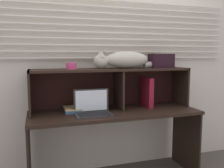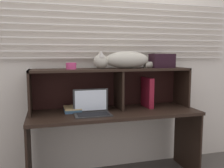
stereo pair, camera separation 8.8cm
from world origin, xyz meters
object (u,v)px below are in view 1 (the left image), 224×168
(cat, at_px, (124,60))
(small_basket, at_px, (71,66))
(laptop, at_px, (93,109))
(storage_box, at_px, (161,61))
(binder_upright, at_px, (147,92))
(book_stack, at_px, (73,109))

(cat, height_order, small_basket, cat)
(laptop, bearing_deg, storage_box, 11.69)
(binder_upright, bearing_deg, storage_box, 0.00)
(cat, distance_m, storage_box, 0.42)
(laptop, distance_m, storage_box, 0.91)
(binder_upright, bearing_deg, small_basket, 180.00)
(book_stack, bearing_deg, small_basket, 169.30)
(laptop, distance_m, small_basket, 0.45)
(book_stack, distance_m, small_basket, 0.42)
(binder_upright, relative_size, small_basket, 3.17)
(laptop, bearing_deg, binder_upright, 14.58)
(book_stack, bearing_deg, laptop, -44.50)
(cat, distance_m, binder_upright, 0.43)
(laptop, bearing_deg, book_stack, 135.50)
(laptop, height_order, book_stack, laptop)
(book_stack, bearing_deg, storage_box, 0.04)
(cat, relative_size, storage_box, 3.27)
(small_basket, bearing_deg, laptop, -44.03)
(cat, height_order, laptop, cat)
(binder_upright, height_order, small_basket, small_basket)
(laptop, relative_size, binder_upright, 1.07)
(storage_box, bearing_deg, laptop, -168.31)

